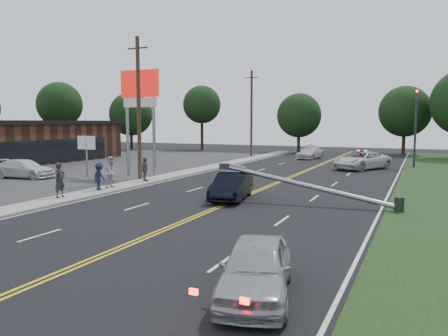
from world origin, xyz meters
The scene contains 24 objects.
ground centered at (0.00, 0.00, 0.00)m, with size 120.00×120.00×0.00m, color black.
parking_lot centered at (-20.00, 10.00, 0.01)m, with size 25.00×60.00×0.01m, color #2D2D2D.
sidewalk centered at (-8.40, 10.00, 0.06)m, with size 1.80×70.00×0.12m, color gray.
centerline_yellow centered at (0.00, 10.00, 0.01)m, with size 0.36×80.00×0.00m, color gold.
pylon_sign centered at (-10.50, 14.00, 6.00)m, with size 3.20×0.35×8.00m.
small_sign centered at (-14.00, 12.00, 2.33)m, with size 1.60×0.14×3.10m.
traffic_signal centered at (8.30, 30.00, 4.21)m, with size 0.28×0.41×7.05m.
fallen_streetlight centered at (4.19, 8.00, 0.92)m, with size 9.36×0.44×1.91m.
utility_pole_mid centered at (-9.20, 12.00, 5.08)m, with size 1.60×0.28×10.00m.
utility_pole_far centered at (-9.20, 34.00, 5.08)m, with size 1.60×0.28×10.00m.
tree_3 centered at (-35.72, 31.21, 6.44)m, with size 6.02×6.02×9.46m.
tree_4 centered at (-30.67, 40.10, 5.27)m, with size 6.41×6.41×8.48m.
tree_5 centered at (-20.97, 44.28, 6.66)m, with size 5.58×5.58×9.47m.
tree_6 centered at (-6.53, 45.12, 5.00)m, with size 6.00×6.00×8.01m.
tree_7 centered at (6.73, 46.51, 5.45)m, with size 6.43×6.43×8.67m.
crashed_sedan centered at (-0.29, 7.83, 0.73)m, with size 1.55×4.44×1.46m, color black.
waiting_sedan centered at (5.47, -3.96, 0.69)m, with size 1.64×4.07×1.39m, color #A4A8AC.
parked_car centered at (-17.95, 9.70, 0.69)m, with size 1.92×4.72×1.37m, color silver.
emergency_a centered at (4.15, 26.22, 0.78)m, with size 2.60×5.64×1.57m, color silver.
emergency_b centered at (-2.57, 35.28, 0.68)m, with size 1.89×4.65×1.35m, color silver.
bystander_a centered at (-8.61, 3.92, 1.06)m, with size 0.69×0.45×1.88m, color #24252C.
bystander_b centered at (-8.39, 7.92, 1.08)m, with size 0.94×0.73×1.93m, color #A5A5AA.
bystander_c centered at (-8.38, 6.77, 0.94)m, with size 1.06×0.61×1.63m, color #181A3C.
bystander_d centered at (-8.24, 11.21, 0.94)m, with size 0.96×0.40×1.63m, color #5B4C49.
Camera 1 is at (8.96, -13.46, 4.17)m, focal length 35.00 mm.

